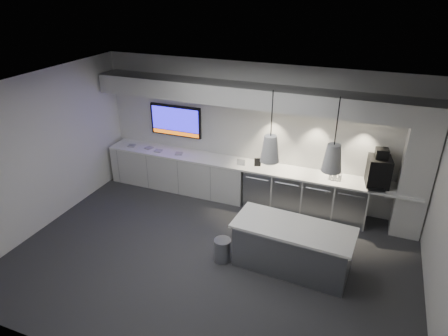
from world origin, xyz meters
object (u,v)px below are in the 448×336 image
at_px(island, 292,247).
at_px(bin, 223,250).
at_px(coffee_machine, 379,170).
at_px(wall_tv, 176,121).

height_order(island, bin, island).
bearing_deg(island, bin, -164.77).
relative_size(bin, coffee_machine, 0.56).
relative_size(island, coffee_machine, 2.69).
height_order(bin, coffee_machine, coffee_machine).
relative_size(wall_tv, coffee_machine, 1.66).
bearing_deg(wall_tv, coffee_machine, -3.17).
distance_m(wall_tv, island, 4.08).
distance_m(wall_tv, coffee_machine, 4.47).
bearing_deg(coffee_machine, island, -130.83).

